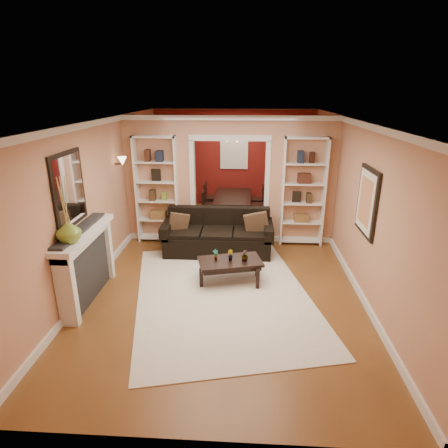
# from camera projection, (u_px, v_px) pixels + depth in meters

# --- Properties ---
(floor) EXTENTS (8.00, 8.00, 0.00)m
(floor) POSITION_uv_depth(u_px,v_px,m) (227.00, 261.00, 7.34)
(floor) COLOR brown
(floor) RESTS_ON ground
(ceiling) EXTENTS (8.00, 8.00, 0.00)m
(ceiling) POSITION_uv_depth(u_px,v_px,m) (227.00, 119.00, 6.43)
(ceiling) COLOR white
(ceiling) RESTS_ON ground
(wall_back) EXTENTS (8.00, 0.00, 8.00)m
(wall_back) POSITION_uv_depth(u_px,v_px,m) (234.00, 158.00, 10.65)
(wall_back) COLOR tan
(wall_back) RESTS_ON ground
(wall_front) EXTENTS (8.00, 0.00, 8.00)m
(wall_front) POSITION_uv_depth(u_px,v_px,m) (202.00, 320.00, 3.12)
(wall_front) COLOR tan
(wall_front) RESTS_ON ground
(wall_left) EXTENTS (0.00, 8.00, 8.00)m
(wall_left) POSITION_uv_depth(u_px,v_px,m) (107.00, 193.00, 7.01)
(wall_left) COLOR tan
(wall_left) RESTS_ON ground
(wall_right) EXTENTS (0.00, 8.00, 8.00)m
(wall_right) POSITION_uv_depth(u_px,v_px,m) (351.00, 197.00, 6.76)
(wall_right) COLOR tan
(wall_right) RESTS_ON ground
(partition_wall) EXTENTS (4.50, 0.15, 2.70)m
(partition_wall) POSITION_uv_depth(u_px,v_px,m) (230.00, 180.00, 8.01)
(partition_wall) COLOR tan
(partition_wall) RESTS_ON floor
(red_back_panel) EXTENTS (4.44, 0.04, 2.64)m
(red_back_panel) POSITION_uv_depth(u_px,v_px,m) (234.00, 159.00, 10.63)
(red_back_panel) COLOR maroon
(red_back_panel) RESTS_ON floor
(dining_window) EXTENTS (0.78, 0.03, 0.98)m
(dining_window) POSITION_uv_depth(u_px,v_px,m) (234.00, 152.00, 10.51)
(dining_window) COLOR #8CA5CC
(dining_window) RESTS_ON wall_back
(area_rug) EXTENTS (3.51, 4.34, 0.01)m
(area_rug) POSITION_uv_depth(u_px,v_px,m) (222.00, 293.00, 6.18)
(area_rug) COLOR silver
(area_rug) RESTS_ON floor
(sofa) EXTENTS (2.23, 0.96, 0.87)m
(sofa) POSITION_uv_depth(u_px,v_px,m) (218.00, 232.00, 7.63)
(sofa) COLOR black
(sofa) RESTS_ON floor
(pillow_left) EXTENTS (0.41, 0.22, 0.39)m
(pillow_left) POSITION_uv_depth(u_px,v_px,m) (179.00, 223.00, 7.59)
(pillow_left) COLOR brown
(pillow_left) RESTS_ON sofa
(pillow_right) EXTENTS (0.47, 0.14, 0.47)m
(pillow_right) POSITION_uv_depth(u_px,v_px,m) (257.00, 223.00, 7.49)
(pillow_right) COLOR brown
(pillow_right) RESTS_ON sofa
(coffee_table) EXTENTS (1.18, 0.83, 0.41)m
(coffee_table) POSITION_uv_depth(u_px,v_px,m) (230.00, 271.00, 6.51)
(coffee_table) COLOR black
(coffee_table) RESTS_ON floor
(plant_left) EXTENTS (0.12, 0.11, 0.19)m
(plant_left) POSITION_uv_depth(u_px,v_px,m) (216.00, 255.00, 6.42)
(plant_left) COLOR #336626
(plant_left) RESTS_ON coffee_table
(plant_center) EXTENTS (0.13, 0.13, 0.19)m
(plant_center) POSITION_uv_depth(u_px,v_px,m) (230.00, 255.00, 6.41)
(plant_center) COLOR #336626
(plant_center) RESTS_ON coffee_table
(plant_right) EXTENTS (0.14, 0.14, 0.21)m
(plant_right) POSITION_uv_depth(u_px,v_px,m) (245.00, 255.00, 6.39)
(plant_right) COLOR #336626
(plant_right) RESTS_ON coffee_table
(bookshelf_left) EXTENTS (0.90, 0.30, 2.30)m
(bookshelf_left) POSITION_uv_depth(u_px,v_px,m) (157.00, 190.00, 8.01)
(bookshelf_left) COLOR white
(bookshelf_left) RESTS_ON floor
(bookshelf_right) EXTENTS (0.90, 0.30, 2.30)m
(bookshelf_right) POSITION_uv_depth(u_px,v_px,m) (303.00, 192.00, 7.84)
(bookshelf_right) COLOR white
(bookshelf_right) RESTS_ON floor
(fireplace) EXTENTS (0.32, 1.70, 1.16)m
(fireplace) POSITION_uv_depth(u_px,v_px,m) (88.00, 266.00, 5.85)
(fireplace) COLOR white
(fireplace) RESTS_ON floor
(vase) EXTENTS (0.35, 0.35, 0.35)m
(vase) POSITION_uv_depth(u_px,v_px,m) (69.00, 231.00, 5.17)
(vase) COLOR olive
(vase) RESTS_ON fireplace
(mirror) EXTENTS (0.03, 0.95, 1.10)m
(mirror) POSITION_uv_depth(u_px,v_px,m) (69.00, 190.00, 5.45)
(mirror) COLOR silver
(mirror) RESTS_ON wall_left
(wall_sconce) EXTENTS (0.18, 0.18, 0.22)m
(wall_sconce) POSITION_uv_depth(u_px,v_px,m) (119.00, 162.00, 7.36)
(wall_sconce) COLOR #FFE0A5
(wall_sconce) RESTS_ON wall_left
(framed_art) EXTENTS (0.04, 0.85, 1.05)m
(framed_art) POSITION_uv_depth(u_px,v_px,m) (367.00, 202.00, 5.76)
(framed_art) COLOR black
(framed_art) RESTS_ON wall_right
(dining_table) EXTENTS (1.68, 0.94, 0.59)m
(dining_table) POSITION_uv_depth(u_px,v_px,m) (234.00, 206.00, 9.82)
(dining_table) COLOR black
(dining_table) RESTS_ON floor
(dining_chair_nw) EXTENTS (0.52, 0.52, 0.81)m
(dining_chair_nw) POSITION_uv_depth(u_px,v_px,m) (212.00, 205.00, 9.54)
(dining_chair_nw) COLOR black
(dining_chair_nw) RESTS_ON floor
(dining_chair_ne) EXTENTS (0.46, 0.46, 0.83)m
(dining_chair_ne) POSITION_uv_depth(u_px,v_px,m) (255.00, 206.00, 9.47)
(dining_chair_ne) COLOR black
(dining_chair_ne) RESTS_ON floor
(dining_chair_sw) EXTENTS (0.55, 0.55, 0.86)m
(dining_chair_sw) POSITION_uv_depth(u_px,v_px,m) (214.00, 198.00, 10.09)
(dining_chair_sw) COLOR black
(dining_chair_sw) RESTS_ON floor
(dining_chair_se) EXTENTS (0.48, 0.48, 0.82)m
(dining_chair_se) POSITION_uv_depth(u_px,v_px,m) (255.00, 200.00, 10.04)
(dining_chair_se) COLOR black
(dining_chair_se) RESTS_ON floor
(chandelier) EXTENTS (0.50, 0.50, 0.30)m
(chandelier) POSITION_uv_depth(u_px,v_px,m) (233.00, 140.00, 9.20)
(chandelier) COLOR #331E17
(chandelier) RESTS_ON ceiling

